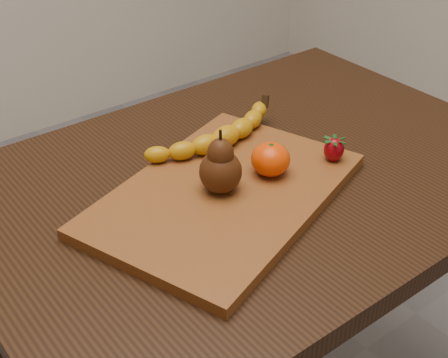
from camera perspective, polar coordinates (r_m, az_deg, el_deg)
table at (r=1.15m, az=2.55°, el=-3.29°), size 1.00×0.70×0.76m
cutting_board at (r=1.02m, az=0.00°, el=-1.41°), size 0.52×0.43×0.02m
banana at (r=1.12m, az=0.15°, el=3.92°), size 0.25×0.09×0.04m
pear at (r=0.98m, az=-0.32°, el=1.63°), size 0.07×0.07×0.11m
mandarin at (r=1.04m, az=4.28°, el=1.82°), size 0.08×0.08×0.06m
strawberry at (r=1.10m, az=10.03°, el=2.75°), size 0.04×0.04×0.04m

